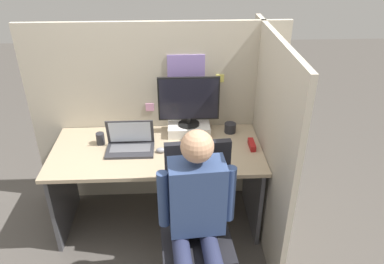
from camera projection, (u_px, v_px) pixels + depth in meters
ground_plane at (160, 253)px, 2.95m from camera, size 12.00×12.00×0.00m
cubicle_panel_back at (158, 117)px, 3.22m from camera, size 2.14×0.05×1.63m
cubicle_panel_right at (267, 143)px, 2.84m from camera, size 0.04×1.40×1.63m
desk at (158, 167)px, 3.00m from camera, size 1.64×0.75×0.74m
paper_box at (189, 129)px, 3.11m from camera, size 0.35×0.21×0.08m
monitor at (189, 101)px, 2.99m from camera, size 0.49×0.17×0.41m
laptop at (130, 145)px, 2.88m from camera, size 0.36×0.22×0.23m
mouse at (161, 150)px, 2.86m from camera, size 0.07×0.05×0.04m
stapler at (252, 145)px, 2.92m from camera, size 0.04×0.15×0.05m
carrot_toy at (176, 165)px, 2.68m from camera, size 0.05×0.14×0.05m
office_chair at (197, 220)px, 2.52m from camera, size 0.53×0.57×1.05m
person at (197, 214)px, 2.26m from camera, size 0.48×0.49×1.27m
coffee_mug at (230, 128)px, 3.12m from camera, size 0.10×0.10×0.08m
pen_cup at (100, 139)px, 2.95m from camera, size 0.07×0.07×0.10m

